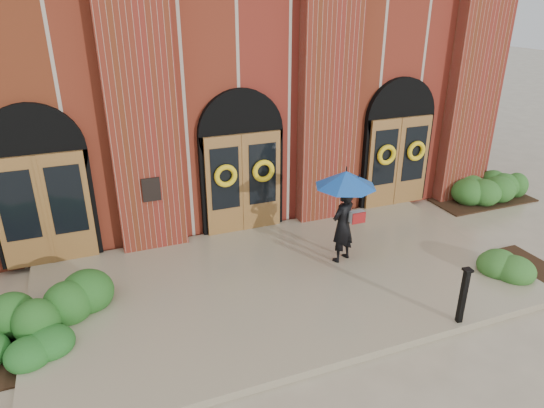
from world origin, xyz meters
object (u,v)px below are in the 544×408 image
man_with_umbrella (345,199)px  hedge_wall_right (485,190)px  hedge_wall_left (0,317)px  metal_post (463,294)px

man_with_umbrella → hedge_wall_right: bearing=175.5°
man_with_umbrella → hedge_wall_left: bearing=-21.9°
man_with_umbrella → hedge_wall_right: man_with_umbrella is taller
man_with_umbrella → metal_post: size_ratio=1.91×
man_with_umbrella → hedge_wall_right: size_ratio=0.76×
man_with_umbrella → metal_post: (0.91, -2.79, -0.90)m
metal_post → hedge_wall_left: (-7.79, 2.85, -0.34)m
man_with_umbrella → metal_post: man_with_umbrella is taller
metal_post → man_with_umbrella: bearing=108.1°
hedge_wall_left → hedge_wall_right: (12.65, 1.70, -0.03)m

